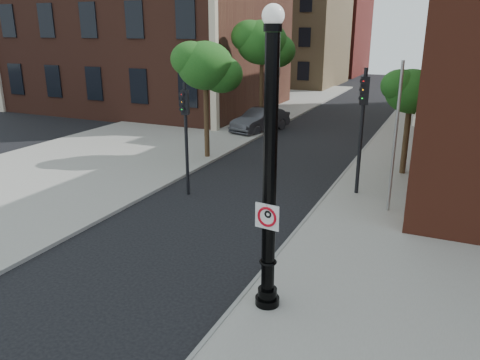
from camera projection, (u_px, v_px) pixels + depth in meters
The scene contains 15 objects.
ground at pixel (147, 298), 10.84m from camera, with size 120.00×120.00×0.00m, color black.
sidewalk_right at pixel (443, 198), 17.11m from camera, with size 8.00×60.00×0.12m, color gray.
sidewalk_left at pixel (195, 126), 29.95m from camera, with size 10.00×50.00×0.12m, color gray.
curb_edge at pixel (336, 184), 18.67m from camera, with size 0.10×60.00×0.14m, color gray.
bg_building_tan_a at pixel (286, 29), 51.83m from camera, with size 12.00×12.00×12.00m, color #92764F.
bg_building_red at pixel (319, 36), 64.26m from camera, with size 12.00×12.00×10.00m, color maroon.
lamppost at pixel (270, 183), 9.54m from camera, with size 0.54×0.54×6.40m.
no_parking_sign at pixel (267, 216), 9.60m from camera, with size 0.55×0.11×0.55m.
parked_car at pixel (260, 120), 28.28m from camera, with size 1.49×4.28×1.41m, color #333338.
traffic_signal_left at pixel (185, 121), 16.81m from camera, with size 0.31×0.36×4.16m.
traffic_signal_right at pixel (363, 112), 16.55m from camera, with size 0.36×0.41×4.69m.
utility_pole at pixel (395, 141), 15.07m from camera, with size 0.10×0.10×5.04m, color #999999.
street_tree_a at pixel (207, 67), 21.25m from camera, with size 3.03×2.74×5.46m.
street_tree_b at pixel (263, 44), 27.79m from camera, with size 3.60×3.25×6.49m.
street_tree_c at pixel (412, 93), 18.88m from camera, with size 2.47×2.23×4.45m.
Camera 1 is at (5.89, -7.72, 5.95)m, focal length 35.00 mm.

